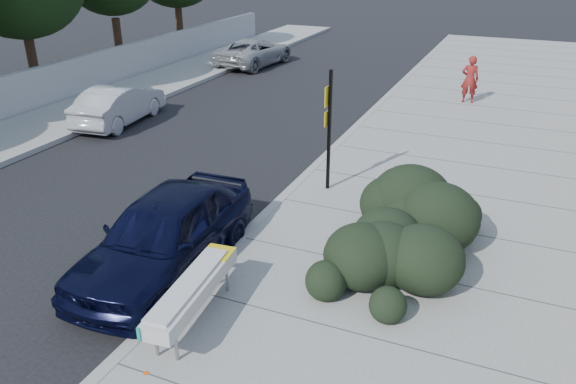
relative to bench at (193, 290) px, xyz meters
name	(u,v)px	position (x,y,z in m)	size (l,w,h in m)	color
ground	(188,296)	(-0.60, 0.69, -0.72)	(120.00, 120.00, 0.00)	black
sidewalk_near	(540,228)	(5.00, 5.69, -0.65)	(11.20, 50.00, 0.15)	gray
sidewalk_far	(14,137)	(-10.10, 5.69, -0.65)	(3.00, 50.00, 0.15)	gray
curb_near	(297,185)	(-0.60, 5.69, -0.64)	(0.22, 50.00, 0.17)	#9E9E99
curb_far	(51,143)	(-8.60, 5.69, -0.64)	(0.22, 50.00, 0.17)	#9E9E99
bench	(193,290)	(0.00, 0.00, 0.00)	(0.71, 2.45, 0.72)	gray
bike_rack	(401,208)	(2.31, 4.19, -0.02)	(0.28, 0.58, 0.91)	black
sign_post	(329,124)	(0.19, 5.69, 1.05)	(0.12, 0.33, 2.89)	black
hedge	(405,222)	(2.59, 3.19, 0.19)	(2.03, 4.06, 1.52)	black
sedan_navy	(165,234)	(-1.40, 1.27, 0.04)	(1.81, 4.50, 1.53)	black
wagon_silver	(119,104)	(-8.10, 8.34, -0.08)	(1.35, 3.88, 1.28)	silver
suv_silver	(254,52)	(-8.10, 18.44, -0.08)	(2.13, 4.62, 1.28)	#A4A6A9
pedestrian	(470,79)	(2.32, 15.06, 0.28)	(0.62, 0.41, 1.70)	maroon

